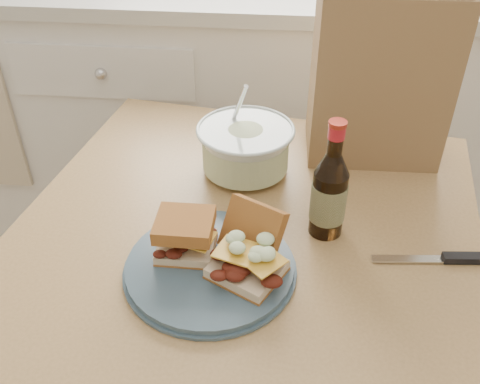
# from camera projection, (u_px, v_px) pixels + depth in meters

# --- Properties ---
(cabinet_run) EXTENTS (2.50, 0.64, 0.94)m
(cabinet_run) POSITION_uv_depth(u_px,v_px,m) (274.00, 115.00, 1.93)
(cabinet_run) COLOR white
(cabinet_run) RESTS_ON ground
(dining_table) EXTENTS (1.00, 1.00, 0.73)m
(dining_table) POSITION_uv_depth(u_px,v_px,m) (246.00, 264.00, 1.10)
(dining_table) COLOR tan
(dining_table) RESTS_ON ground
(plate) EXTENTS (0.29, 0.29, 0.02)m
(plate) POSITION_uv_depth(u_px,v_px,m) (210.00, 267.00, 0.93)
(plate) COLOR #405868
(plate) RESTS_ON dining_table
(sandwich_left) EXTENTS (0.10, 0.09, 0.07)m
(sandwich_left) POSITION_uv_depth(u_px,v_px,m) (185.00, 235.00, 0.93)
(sandwich_left) COLOR beige
(sandwich_left) RESTS_ON plate
(sandwich_right) EXTENTS (0.14, 0.19, 0.09)m
(sandwich_right) POSITION_uv_depth(u_px,v_px,m) (249.00, 251.00, 0.90)
(sandwich_right) COLOR beige
(sandwich_right) RESTS_ON plate
(coleslaw_bowl) EXTENTS (0.21, 0.21, 0.21)m
(coleslaw_bowl) POSITION_uv_depth(u_px,v_px,m) (245.00, 150.00, 1.15)
(coleslaw_bowl) COLOR silver
(coleslaw_bowl) RESTS_ON dining_table
(beer_bottle) EXTENTS (0.07, 0.07, 0.24)m
(beer_bottle) POSITION_uv_depth(u_px,v_px,m) (329.00, 193.00, 0.97)
(beer_bottle) COLOR black
(beer_bottle) RESTS_ON dining_table
(knife) EXTENTS (0.21, 0.04, 0.01)m
(knife) POSITION_uv_depth(u_px,v_px,m) (451.00, 258.00, 0.95)
(knife) COLOR silver
(knife) RESTS_ON dining_table
(paper_bag) EXTENTS (0.29, 0.19, 0.37)m
(paper_bag) POSITION_uv_depth(u_px,v_px,m) (380.00, 75.00, 1.14)
(paper_bag) COLOR olive
(paper_bag) RESTS_ON dining_table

